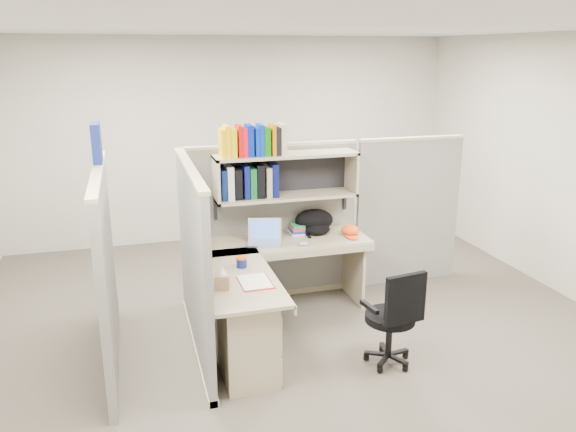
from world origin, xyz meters
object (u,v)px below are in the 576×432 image
object	(u,v)px
desk	(260,310)
laptop	(264,232)
backpack	(316,222)
snack_canister	(242,262)
task_chair	(392,332)

from	to	relation	value
desk	laptop	world-z (taller)	laptop
backpack	snack_canister	world-z (taller)	backpack
laptop	backpack	world-z (taller)	backpack
backpack	snack_canister	distance (m)	1.16
desk	snack_canister	world-z (taller)	snack_canister
desk	task_chair	world-z (taller)	task_chair
laptop	backpack	size ratio (longest dim) A/B	0.81
task_chair	backpack	bearing A→B (deg)	97.65
laptop	snack_canister	xyz separation A→B (m)	(-0.33, -0.53, -0.07)
task_chair	laptop	bearing A→B (deg)	122.20
snack_canister	backpack	bearing A→B (deg)	38.26
desk	laptop	xyz separation A→B (m)	(0.24, 0.79, 0.41)
task_chair	snack_canister	bearing A→B (deg)	147.90
laptop	snack_canister	size ratio (longest dim) A/B	3.40
laptop	task_chair	bearing A→B (deg)	-42.98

